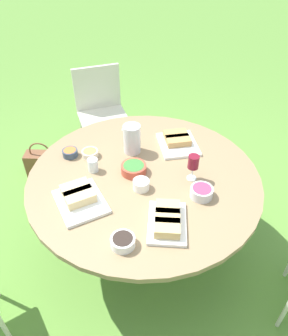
% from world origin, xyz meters
% --- Properties ---
extents(ground_plane, '(40.00, 40.00, 0.00)m').
position_xyz_m(ground_plane, '(0.00, 0.00, 0.00)').
color(ground_plane, '#5B8C38').
extents(dining_table, '(1.46, 1.46, 0.72)m').
position_xyz_m(dining_table, '(0.00, 0.00, 0.64)').
color(dining_table, '#4C4C51').
rests_on(dining_table, ground_plane).
extents(chair_near_left, '(0.56, 0.55, 0.89)m').
position_xyz_m(chair_near_left, '(0.46, -1.20, 0.52)').
color(chair_near_left, beige).
rests_on(chair_near_left, ground_plane).
extents(water_pitcher, '(0.12, 0.12, 0.20)m').
position_xyz_m(water_pitcher, '(0.09, -0.25, 0.83)').
color(water_pitcher, silver).
rests_on(water_pitcher, dining_table).
extents(wine_glass, '(0.07, 0.07, 0.17)m').
position_xyz_m(wine_glass, '(-0.30, 0.02, 0.85)').
color(wine_glass, silver).
rests_on(wine_glass, dining_table).
extents(platter_bread_main, '(0.37, 0.39, 0.08)m').
position_xyz_m(platter_bread_main, '(0.36, 0.24, 0.76)').
color(platter_bread_main, white).
rests_on(platter_bread_main, dining_table).
extents(platter_charcuterie, '(0.21, 0.30, 0.07)m').
position_xyz_m(platter_charcuterie, '(-0.14, 0.39, 0.76)').
color(platter_charcuterie, white).
rests_on(platter_charcuterie, dining_table).
extents(platter_sandwich_side, '(0.31, 0.35, 0.06)m').
position_xyz_m(platter_sandwich_side, '(-0.22, -0.34, 0.75)').
color(platter_sandwich_side, white).
rests_on(platter_sandwich_side, dining_table).
extents(bowl_fries, '(0.11, 0.11, 0.05)m').
position_xyz_m(bowl_fries, '(0.37, -0.18, 0.75)').
color(bowl_fries, beige).
rests_on(bowl_fries, dining_table).
extents(bowl_salad, '(0.16, 0.16, 0.06)m').
position_xyz_m(bowl_salad, '(0.07, -0.03, 0.76)').
color(bowl_salad, '#B74733').
rests_on(bowl_salad, dining_table).
extents(bowl_olives, '(0.12, 0.12, 0.05)m').
position_xyz_m(bowl_olives, '(0.08, 0.54, 0.75)').
color(bowl_olives, white).
rests_on(bowl_olives, dining_table).
extents(bowl_dip_red, '(0.13, 0.13, 0.06)m').
position_xyz_m(bowl_dip_red, '(-0.34, 0.17, 0.76)').
color(bowl_dip_red, silver).
rests_on(bowl_dip_red, dining_table).
extents(bowl_dip_cream, '(0.10, 0.10, 0.06)m').
position_xyz_m(bowl_dip_cream, '(0.01, 0.12, 0.76)').
color(bowl_dip_cream, white).
rests_on(bowl_dip_cream, dining_table).
extents(bowl_roasted_veg, '(0.10, 0.10, 0.05)m').
position_xyz_m(bowl_roasted_veg, '(0.50, -0.18, 0.75)').
color(bowl_roasted_veg, '#334256').
rests_on(bowl_roasted_veg, dining_table).
extents(cup_water_near, '(0.07, 0.07, 0.09)m').
position_xyz_m(cup_water_near, '(0.32, -0.04, 0.77)').
color(cup_water_near, silver).
rests_on(cup_water_near, dining_table).
extents(handbag, '(0.30, 0.14, 0.37)m').
position_xyz_m(handbag, '(0.99, -0.82, 0.13)').
color(handbag, brown).
rests_on(handbag, ground_plane).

